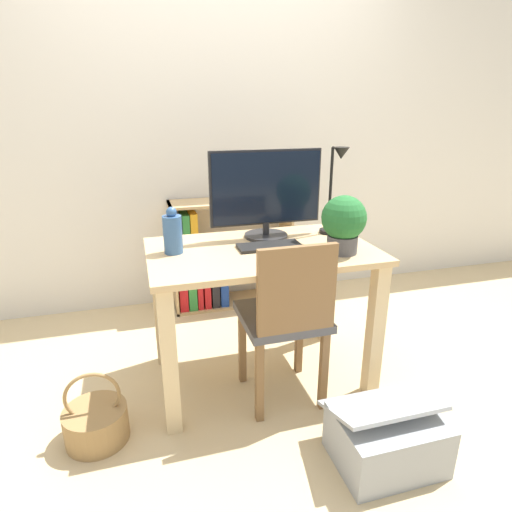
% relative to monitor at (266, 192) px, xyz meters
% --- Properties ---
extents(ground_plane, '(10.00, 10.00, 0.00)m').
position_rel_monitor_xyz_m(ground_plane, '(-0.08, -0.19, -1.00)').
color(ground_plane, '#CCB284').
extents(wall_back, '(8.00, 0.05, 2.60)m').
position_rel_monitor_xyz_m(wall_back, '(-0.08, 0.96, 0.30)').
color(wall_back, silver).
rests_on(wall_back, ground_plane).
extents(desk, '(1.13, 0.70, 0.75)m').
position_rel_monitor_xyz_m(desk, '(-0.08, -0.19, -0.40)').
color(desk, tan).
rests_on(desk, ground_plane).
extents(monitor, '(0.60, 0.23, 0.47)m').
position_rel_monitor_xyz_m(monitor, '(0.00, 0.00, 0.00)').
color(monitor, '#232326').
rests_on(monitor, desk).
extents(keyboard, '(0.32, 0.13, 0.02)m').
position_rel_monitor_xyz_m(keyboard, '(-0.04, -0.18, -0.24)').
color(keyboard, black).
rests_on(keyboard, desk).
extents(vase, '(0.09, 0.09, 0.23)m').
position_rel_monitor_xyz_m(vase, '(-0.51, -0.13, -0.15)').
color(vase, '#33598C').
rests_on(vase, desk).
extents(desk_lamp, '(0.10, 0.19, 0.48)m').
position_rel_monitor_xyz_m(desk_lamp, '(0.36, -0.08, 0.05)').
color(desk_lamp, black).
rests_on(desk_lamp, desk).
extents(potted_plant, '(0.21, 0.21, 0.28)m').
position_rel_monitor_xyz_m(potted_plant, '(0.28, -0.35, -0.10)').
color(potted_plant, '#4C4C51').
rests_on(potted_plant, desk).
extents(chair, '(0.40, 0.40, 0.87)m').
position_rel_monitor_xyz_m(chair, '(-0.03, -0.42, -0.51)').
color(chair, '#4C4C51').
rests_on(chair, ground_plane).
extents(bookshelf, '(0.87, 0.28, 0.79)m').
position_rel_monitor_xyz_m(bookshelf, '(-0.18, 0.79, -0.66)').
color(bookshelf, tan).
rests_on(bookshelf, ground_plane).
extents(basket, '(0.28, 0.28, 0.35)m').
position_rel_monitor_xyz_m(basket, '(-0.93, -0.44, -0.91)').
color(basket, '#997547').
rests_on(basket, ground_plane).
extents(storage_box, '(0.44, 0.39, 0.30)m').
position_rel_monitor_xyz_m(storage_box, '(0.25, -0.91, -0.87)').
color(storage_box, '#999EA3').
rests_on(storage_box, ground_plane).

